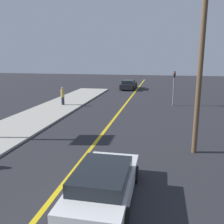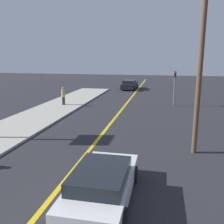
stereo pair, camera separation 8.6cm
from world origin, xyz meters
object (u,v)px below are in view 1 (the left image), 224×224
(car_near_right_lane, at_px, (103,184))
(utility_pole, at_px, (200,74))
(pedestrian_far_standing, at_px, (63,96))
(car_ahead_center, at_px, (129,85))
(traffic_light, at_px, (174,84))

(car_near_right_lane, distance_m, utility_pole, 6.85)
(pedestrian_far_standing, height_order, utility_pole, utility_pole)
(car_near_right_lane, height_order, car_ahead_center, car_ahead_center)
(pedestrian_far_standing, distance_m, traffic_light, 10.54)
(car_ahead_center, xyz_separation_m, utility_pole, (6.35, -23.02, 3.21))
(utility_pole, bearing_deg, pedestrian_far_standing, 138.11)
(car_ahead_center, bearing_deg, car_near_right_lane, -82.16)
(car_near_right_lane, bearing_deg, traffic_light, 80.28)
(traffic_light, height_order, utility_pole, utility_pole)
(pedestrian_far_standing, relative_size, traffic_light, 0.51)
(car_near_right_lane, xyz_separation_m, utility_pole, (3.44, 4.94, 3.27))
(pedestrian_far_standing, xyz_separation_m, utility_pole, (10.86, -9.74, 2.90))
(car_ahead_center, height_order, utility_pole, utility_pole)
(traffic_light, bearing_deg, utility_pole, -87.15)
(car_ahead_center, relative_size, traffic_light, 1.43)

